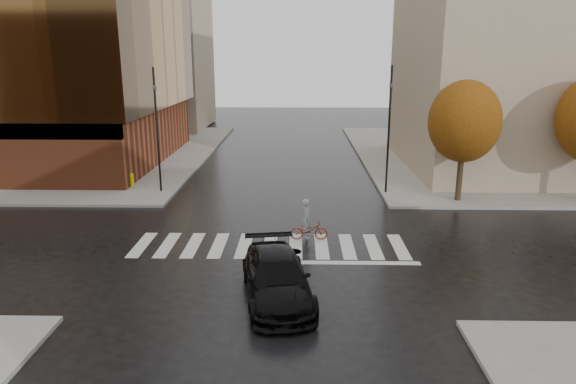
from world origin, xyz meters
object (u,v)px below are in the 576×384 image
cyclist (308,226)px  traffic_light_ne (389,122)px  traffic_light_nw (157,122)px  fire_hydrant (132,179)px  sedan (277,278)px

cyclist → traffic_light_ne: 9.69m
traffic_light_nw → fire_hydrant: traffic_light_nw is taller
cyclist → fire_hydrant: (-10.58, 8.69, -0.04)m
sedan → cyclist: (1.14, 5.69, -0.12)m
sedan → traffic_light_nw: size_ratio=0.73×
sedan → cyclist: cyclist is taller
traffic_light_ne → fire_hydrant: size_ratio=8.86×
traffic_light_nw → fire_hydrant: bearing=-95.9°
cyclist → fire_hydrant: cyclist is taller
traffic_light_nw → traffic_light_ne: bearing=110.3°
cyclist → fire_hydrant: 13.69m
sedan → cyclist: bearing=69.2°
sedan → traffic_light_nw: traffic_light_nw is taller
sedan → traffic_light_ne: (5.80, 13.38, 3.50)m
traffic_light_ne → fire_hydrant: traffic_light_ne is taller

